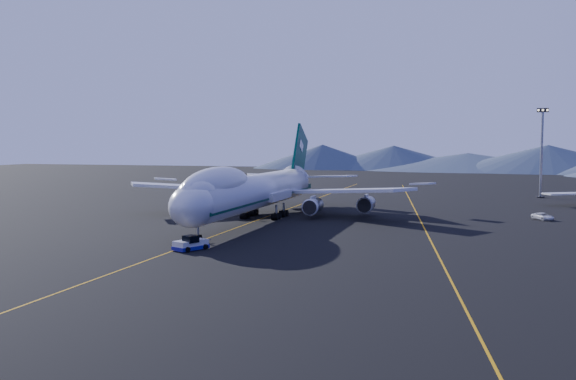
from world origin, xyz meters
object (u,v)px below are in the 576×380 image
(pushback_tug, at_px, (191,245))
(service_van, at_px, (543,216))
(floodlight_mast, at_px, (541,152))
(boeing_747, at_px, (255,190))

(pushback_tug, bearing_deg, service_van, 69.72)
(service_van, relative_size, floodlight_mast, 0.20)
(service_van, distance_m, floodlight_mast, 53.58)
(pushback_tug, distance_m, floodlight_mast, 116.89)
(boeing_747, relative_size, floodlight_mast, 3.03)
(pushback_tug, distance_m, service_van, 71.42)
(boeing_747, relative_size, service_van, 15.07)
(floodlight_mast, bearing_deg, service_van, -94.78)
(floodlight_mast, bearing_deg, boeing_747, -129.57)
(service_van, bearing_deg, boeing_747, 166.53)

